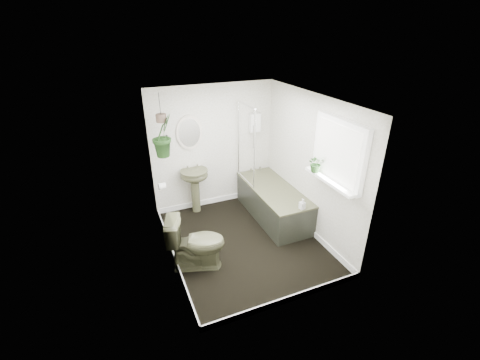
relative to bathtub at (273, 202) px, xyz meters
name	(u,v)px	position (x,y,z in m)	size (l,w,h in m)	color
floor	(244,242)	(-0.80, -0.50, -0.30)	(2.30, 2.80, 0.02)	black
ceiling	(244,99)	(-0.80, -0.50, 2.02)	(2.30, 2.80, 0.02)	white
wall_back	(214,147)	(-0.80, 0.91, 0.86)	(2.30, 0.02, 2.30)	white
wall_front	(294,229)	(-0.80, -1.91, 0.86)	(2.30, 0.02, 2.30)	white
wall_left	(165,192)	(-1.96, -0.50, 0.86)	(0.02, 2.80, 2.30)	white
wall_right	(310,166)	(0.36, -0.50, 0.86)	(0.02, 2.80, 2.30)	white
skirting	(244,239)	(-0.80, -0.50, -0.24)	(2.30, 2.80, 0.10)	white
bathtub	(273,202)	(0.00, 0.00, 0.00)	(0.72, 1.72, 0.58)	#46472F
bath_screen	(246,145)	(-0.33, 0.49, 0.99)	(0.04, 0.72, 1.40)	silver
shower_box	(255,123)	(0.00, 0.84, 1.26)	(0.20, 0.10, 0.35)	white
oval_mirror	(189,133)	(-1.24, 0.87, 1.21)	(0.46, 0.03, 0.62)	beige
wall_sconce	(167,141)	(-1.64, 0.86, 1.11)	(0.04, 0.04, 0.22)	black
toilet_roll_holder	(162,186)	(-1.90, 0.20, 0.61)	(0.11, 0.11, 0.11)	white
window_recess	(339,152)	(0.29, -1.20, 1.36)	(0.08, 1.00, 0.90)	white
window_sill	(331,181)	(0.22, -1.20, 0.94)	(0.18, 1.00, 0.04)	white
window_blinds	(336,152)	(0.24, -1.20, 1.36)	(0.01, 0.86, 0.76)	white
toilet	(196,243)	(-1.65, -0.77, 0.12)	(0.46, 0.80, 0.82)	#46472F
pedestal_sink	(195,191)	(-1.24, 0.74, 0.13)	(0.50, 0.42, 0.84)	#46472F
sill_plant	(316,163)	(0.17, -0.90, 1.09)	(0.24, 0.20, 0.26)	black
hanging_plant	(163,136)	(-1.76, 0.45, 1.35)	(0.37, 0.30, 0.67)	black
soap_bottle	(302,204)	(0.07, -0.79, 0.38)	(0.08, 0.08, 0.17)	black
hanging_pot	(161,118)	(-1.76, 0.45, 1.63)	(0.16, 0.16, 0.12)	#503E34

